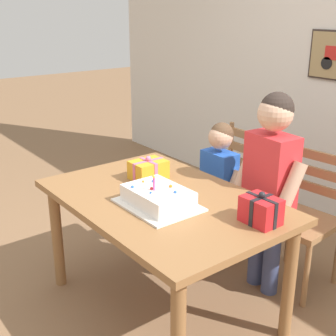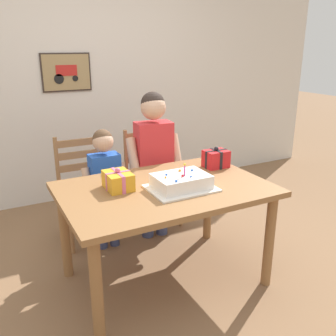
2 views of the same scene
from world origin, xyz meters
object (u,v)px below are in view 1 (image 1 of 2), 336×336
at_px(gift_box_beside_cake, 261,210).
at_px(chair_left, 233,188).
at_px(gift_box_red_large, 148,170).
at_px(chair_right, 304,218).
at_px(dining_table, 163,213).
at_px(child_younger, 219,180).
at_px(birthday_cake, 158,198).
at_px(child_older, 270,175).

distance_m(gift_box_beside_cake, chair_left, 1.19).
bearing_deg(gift_box_beside_cake, chair_left, 140.76).
distance_m(gift_box_red_large, chair_right, 1.07).
height_order(dining_table, chair_right, chair_right).
distance_m(gift_box_red_large, gift_box_beside_cake, 0.86).
bearing_deg(dining_table, chair_left, 109.58).
bearing_deg(child_younger, gift_box_red_large, -98.47).
xyz_separation_m(birthday_cake, chair_right, (0.25, 1.00, -0.32)).
bearing_deg(gift_box_red_large, child_older, 45.81).
bearing_deg(gift_box_beside_cake, child_younger, 149.27).
bearing_deg(child_younger, gift_box_beside_cake, -30.73).
bearing_deg(dining_table, gift_box_beside_cake, 19.37).
xyz_separation_m(dining_table, child_older, (0.23, 0.65, 0.15)).
xyz_separation_m(birthday_cake, child_younger, (-0.29, 0.74, -0.16)).
xyz_separation_m(gift_box_red_large, chair_right, (0.62, 0.80, -0.33)).
bearing_deg(gift_box_beside_cake, chair_right, 107.93).
height_order(child_older, child_younger, child_older).
xyz_separation_m(gift_box_beside_cake, chair_right, (-0.23, 0.72, -0.34)).
bearing_deg(gift_box_beside_cake, gift_box_red_large, -174.45).
bearing_deg(gift_box_beside_cake, child_older, 125.48).
bearing_deg(chair_right, gift_box_beside_cake, -72.07).
xyz_separation_m(chair_right, child_younger, (-0.54, -0.26, 0.16)).
height_order(chair_left, chair_right, same).
height_order(birthday_cake, chair_right, birthday_cake).
height_order(birthday_cake, gift_box_beside_cake, birthday_cake).
distance_m(gift_box_beside_cake, child_older, 0.56).
relative_size(dining_table, birthday_cake, 3.22).
height_order(gift_box_beside_cake, chair_left, chair_left).
xyz_separation_m(child_older, child_younger, (-0.45, 0.00, -0.17)).
relative_size(chair_right, child_older, 0.70).
bearing_deg(dining_table, chair_right, 70.56).
relative_size(birthday_cake, child_younger, 0.42).
relative_size(dining_table, child_younger, 1.37).
relative_size(chair_left, child_older, 0.70).
xyz_separation_m(birthday_cake, gift_box_beside_cake, (0.48, 0.28, 0.02)).
relative_size(gift_box_red_large, chair_left, 0.24).
bearing_deg(chair_right, dining_table, -109.44).
height_order(dining_table, child_older, child_older).
bearing_deg(birthday_cake, chair_left, 111.85).
bearing_deg(chair_right, chair_left, 179.99).
relative_size(gift_box_red_large, gift_box_beside_cake, 1.15).
relative_size(child_older, child_younger, 1.26).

